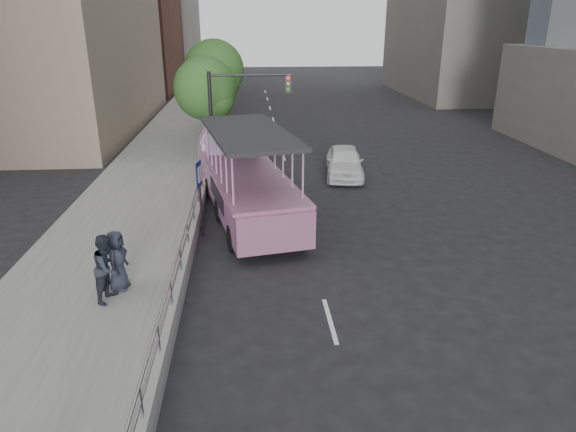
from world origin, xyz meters
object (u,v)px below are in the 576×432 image
car (344,162)px  street_tree_near (207,91)px  parking_sign (200,190)px  street_tree_far (216,72)px  pedestrian_mid (108,268)px  duck_boat (243,178)px  traffic_signal (234,106)px  pedestrian_far (117,260)px

car → street_tree_near: size_ratio=0.79×
parking_sign → street_tree_far: street_tree_far is taller
pedestrian_mid → street_tree_far: bearing=11.1°
pedestrian_mid → street_tree_near: bearing=10.2°
duck_boat → car: bearing=41.0°
street_tree_near → street_tree_far: size_ratio=0.89×
pedestrian_mid → street_tree_far: street_tree_far is taller
duck_boat → parking_sign: bearing=-117.3°
street_tree_far → street_tree_near: bearing=-91.9°
pedestrian_mid → traffic_signal: (3.23, 13.39, 2.25)m
duck_boat → pedestrian_far: size_ratio=6.39×
traffic_signal → pedestrian_mid: bearing=-103.5°
pedestrian_mid → street_tree_near: street_tree_near is taller
pedestrian_mid → pedestrian_far: pedestrian_mid is taller
car → pedestrian_far: pedestrian_far is taller
pedestrian_mid → traffic_signal: traffic_signal is taller
parking_sign → street_tree_near: 12.01m
pedestrian_far → car: bearing=-27.4°
duck_boat → car: size_ratio=2.48×
car → pedestrian_mid: bearing=-117.5°
car → street_tree_far: street_tree_far is taller
car → street_tree_far: bearing=131.3°
car → traffic_signal: 6.24m
duck_boat → pedestrian_far: duck_boat is taller
parking_sign → street_tree_far: size_ratio=0.44×
pedestrian_mid → pedestrian_far: size_ratio=1.08×
street_tree_far → parking_sign: bearing=-89.1°
duck_boat → street_tree_far: (-1.77, 14.91, 2.96)m
car → pedestrian_far: size_ratio=2.58×
duck_boat → street_tree_far: size_ratio=1.74×
duck_boat → traffic_signal: bearing=93.9°
pedestrian_mid → traffic_signal: bearing=2.2°
car → pedestrian_mid: 15.17m
parking_sign → pedestrian_far: bearing=-114.3°
car → pedestrian_mid: size_ratio=2.38×
traffic_signal → street_tree_far: 9.57m
parking_sign → traffic_signal: bearing=82.3°
parking_sign → street_tree_far: 18.01m
duck_boat → parking_sign: (-1.51, -2.92, 0.43)m
car → street_tree_near: (-7.12, 4.43, 3.05)m
parking_sign → street_tree_far: bearing=90.9°
parking_sign → street_tree_near: size_ratio=0.50×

